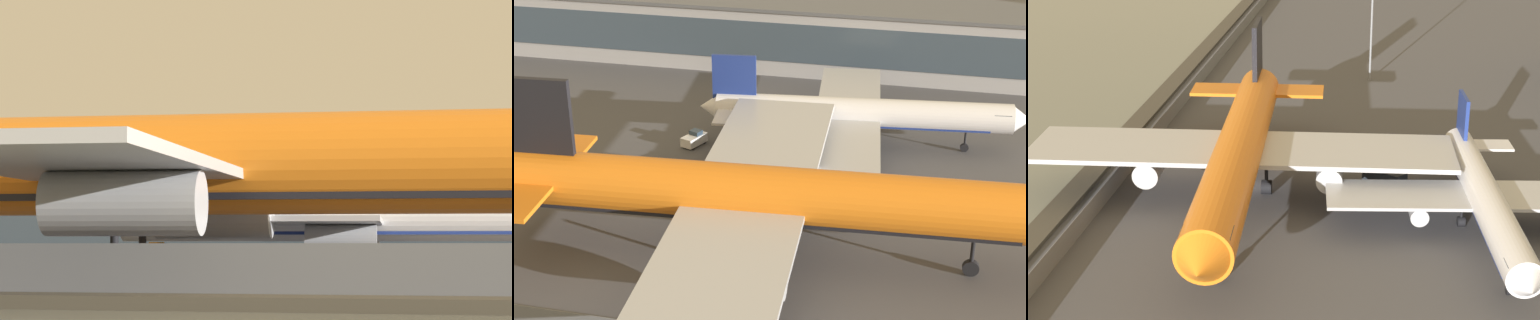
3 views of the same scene
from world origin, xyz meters
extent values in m
plane|color=#4C4C51|center=(0.00, 0.00, 0.00)|extent=(500.00, 500.00, 0.00)
cylinder|color=orange|center=(5.37, -0.60, 6.54)|extent=(51.12, 8.67, 5.34)
cube|color=black|center=(5.37, -0.60, 5.07)|extent=(43.43, 7.11, 0.96)
cube|color=#B7BABF|center=(2.03, 11.42, 5.87)|extent=(12.78, 25.11, 0.53)
cube|color=#B7BABF|center=(3.64, -12.95, 5.87)|extent=(12.78, 25.11, 0.53)
cylinder|color=#B7BABF|center=(3.68, 9.57, 4.14)|extent=(7.30, 3.40, 2.94)
cylinder|color=#B7BABF|center=(5.03, -10.90, 4.14)|extent=(7.30, 3.40, 2.94)
cube|color=black|center=(-16.97, -2.08, 11.87)|extent=(7.66, 1.14, 9.07)
cube|color=orange|center=(-17.26, 2.39, 6.94)|extent=(5.67, 9.27, 0.43)
cube|color=orange|center=(-16.67, -6.54, 6.94)|extent=(5.67, 9.27, 0.43)
cylinder|color=black|center=(23.14, 0.57, 2.31)|extent=(0.37, 0.37, 3.12)
cylinder|color=black|center=(23.14, 0.57, 0.75)|extent=(1.53, 0.68, 1.49)
cylinder|color=black|center=(1.63, 1.96, 2.31)|extent=(0.43, 0.43, 3.12)
cylinder|color=black|center=(1.63, 1.96, 0.75)|extent=(1.79, 1.31, 1.72)
cylinder|color=black|center=(2.00, -3.63, 2.31)|extent=(0.43, 0.43, 3.12)
cylinder|color=black|center=(2.00, -3.63, 0.75)|extent=(1.79, 1.31, 1.72)
cylinder|color=white|center=(9.83, 26.44, 4.33)|extent=(34.83, 7.47, 3.54)
cone|color=white|center=(28.01, 28.53, 4.33)|extent=(2.67, 3.60, 3.36)
cone|color=white|center=(-8.35, 24.35, 4.33)|extent=(2.65, 3.43, 3.18)
cube|color=#232D3D|center=(25.66, 28.26, 4.78)|extent=(2.28, 3.21, 1.06)
cube|color=navy|center=(9.83, 26.44, 3.36)|extent=(29.58, 6.18, 0.64)
cube|color=#B7BABF|center=(7.16, 34.50, 3.89)|extent=(9.47, 17.39, 0.35)
cube|color=#B7BABF|center=(9.06, 17.98, 3.89)|extent=(9.47, 17.39, 0.35)
cylinder|color=#B7BABF|center=(8.34, 33.30, 2.74)|extent=(5.04, 2.49, 1.95)
cylinder|color=#B7BABF|center=(9.94, 19.42, 2.74)|extent=(5.04, 2.49, 1.95)
cube|color=navy|center=(-5.31, 24.70, 7.87)|extent=(5.21, 1.02, 6.01)
cube|color=white|center=(-5.66, 27.73, 4.60)|extent=(4.14, 6.45, 0.28)
cube|color=white|center=(-4.97, 21.67, 4.60)|extent=(4.14, 6.45, 0.28)
cylinder|color=black|center=(21.88, 27.83, 1.53)|extent=(0.25, 0.25, 2.07)
cylinder|color=black|center=(21.88, 27.83, 0.50)|extent=(1.03, 0.50, 0.99)
cylinder|color=black|center=(7.21, 28.01, 1.53)|extent=(0.28, 0.28, 2.07)
cylinder|color=black|center=(7.21, 28.01, 0.50)|extent=(1.22, 0.92, 1.14)
cylinder|color=black|center=(7.63, 24.32, 1.53)|extent=(0.28, 0.28, 2.07)
cylinder|color=black|center=(7.63, 24.32, 0.50)|extent=(1.22, 0.92, 1.14)
cube|color=white|center=(-9.78, 22.24, 0.75)|extent=(2.67, 3.56, 1.11)
cube|color=#283847|center=(-9.63, 22.62, 1.55)|extent=(1.60, 1.51, 0.50)
cylinder|color=black|center=(-10.04, 23.42, 0.35)|extent=(0.46, 0.73, 0.70)
cylinder|color=black|center=(-8.78, 22.91, 0.35)|extent=(0.46, 0.73, 0.70)
cylinder|color=black|center=(-10.77, 21.57, 0.35)|extent=(0.46, 0.73, 0.70)
cylinder|color=black|center=(-9.51, 21.07, 0.35)|extent=(0.46, 0.73, 0.70)
cube|color=#1E2328|center=(-1.99, 15.75, 1.27)|extent=(4.65, 5.49, 2.07)
cube|color=#283847|center=(-0.97, 17.26, 1.66)|extent=(2.29, 2.06, 0.83)
cube|color=orange|center=(-1.99, 15.75, 2.40)|extent=(1.15, 1.00, 0.16)
cylinder|color=black|center=(-1.86, 17.61, 0.42)|extent=(0.65, 0.82, 0.84)
cylinder|color=black|center=(-0.32, 16.57, 0.42)|extent=(0.65, 0.82, 0.84)
cylinder|color=black|center=(-3.66, 14.93, 0.42)|extent=(0.65, 0.82, 0.84)
cylinder|color=black|center=(-2.12, 13.90, 0.42)|extent=(0.65, 0.82, 0.84)
cube|color=#B2B2B7|center=(-16.90, 57.46, 4.73)|extent=(100.78, 17.63, 9.46)
cube|color=#3D4C5B|center=(-16.90, 48.56, 5.20)|extent=(92.71, 0.16, 5.67)
camera|label=1|loc=(23.04, -62.01, 2.27)|focal=85.00mm
camera|label=2|loc=(20.49, -67.02, 41.95)|focal=60.00mm
camera|label=3|loc=(93.51, 16.48, 40.68)|focal=60.00mm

